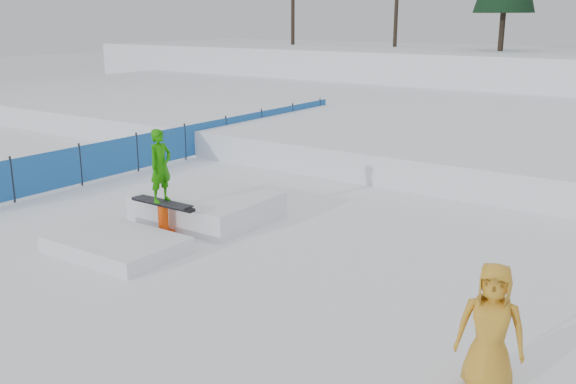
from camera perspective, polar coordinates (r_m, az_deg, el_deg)
The scene contains 5 objects.
ground at distance 10.82m, azimuth -8.34°, elevation -7.52°, with size 120.00×120.00×0.00m, color white.
snow_midrise at distance 24.50m, azimuth 18.20°, elevation 5.66°, with size 50.00×18.00×0.80m, color white.
safety_fence at distance 19.59m, azimuth -9.13°, elevation 4.44°, with size 0.05×16.00×1.10m.
spectator_yellow at distance 7.70m, azimuth 17.58°, elevation -11.55°, with size 0.76×0.50×1.56m, color #C38923.
jib_rail_feature at distance 13.26m, azimuth -9.24°, elevation -1.85°, with size 2.60×4.40×2.11m.
Camera 1 is at (6.93, -7.19, 4.16)m, focal length 40.00 mm.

